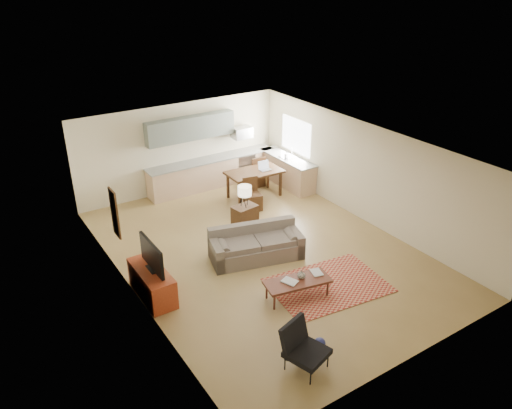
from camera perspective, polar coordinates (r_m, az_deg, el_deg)
room at (r=11.64m, az=0.80°, el=0.34°), size 9.00×9.00×9.00m
kitchen_counter_back at (r=15.71m, az=-4.97°, el=3.72°), size 4.26×0.64×0.92m
kitchen_counter_right at (r=15.79m, az=3.59°, el=3.88°), size 0.64×2.26×0.92m
kitchen_range at (r=16.22m, az=-1.55°, el=4.50°), size 0.62×0.62×0.90m
kitchen_microwave at (r=15.87m, az=-1.63°, el=8.22°), size 0.62×0.40×0.35m
upper_cabinets at (r=15.09m, az=-7.49°, el=8.65°), size 2.80×0.34×0.70m
window_right at (r=15.59m, az=4.59°, el=7.82°), size 0.02×1.40×1.05m
wall_art_left at (r=11.08m, az=-15.81°, el=-0.96°), size 0.06×0.42×1.10m
triptych at (r=15.11m, az=-9.05°, el=7.78°), size 1.70×0.04×0.50m
rug at (r=11.18m, az=8.25°, el=-9.11°), size 2.66×1.99×0.02m
sofa at (r=11.82m, az=0.04°, el=-4.50°), size 2.43×1.53×0.78m
coffee_table at (r=10.65m, az=4.74°, el=-9.56°), size 1.48×0.82×0.42m
book_a at (r=10.38m, az=3.52°, el=-9.08°), size 0.46×0.48×0.03m
book_b at (r=10.76m, az=6.39°, el=-7.82°), size 0.37×0.41×0.02m
vase at (r=10.56m, az=5.21°, el=-7.95°), size 0.23×0.23×0.18m
armchair at (r=8.92m, az=5.87°, el=-16.11°), size 0.94×0.94×0.86m
tv_credenza at (r=10.81m, az=-11.79°, el=-8.76°), size 0.54×1.41×0.65m
tv at (r=10.47m, az=-11.83°, el=-5.74°), size 0.11×1.09×0.65m
console_table at (r=12.99m, az=-1.27°, el=-1.64°), size 0.68×0.51×0.73m
table_lamp at (r=12.70m, az=-1.30°, el=0.99°), size 0.42×0.42×0.58m
dining_table at (r=14.91m, az=-0.19°, el=2.37°), size 1.65×0.97×0.83m
dining_chair_near at (r=14.11m, az=-0.38°, el=1.17°), size 0.53×0.54×0.94m
dining_chair_far at (r=15.67m, az=-0.03°, el=3.90°), size 0.52×0.54×0.99m
laptop at (r=14.79m, az=1.10°, el=4.43°), size 0.36×0.28×0.26m
soap_bottle at (r=15.50m, az=3.47°, el=5.64°), size 0.10×0.10×0.19m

